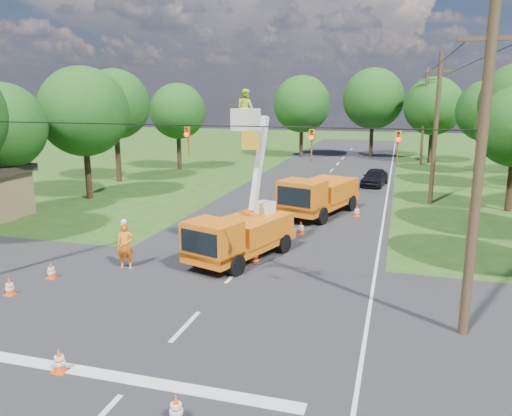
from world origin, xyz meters
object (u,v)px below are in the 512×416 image
(pole_right_mid, at_px, (436,128))
(ground_worker, at_px, (125,246))
(traffic_cone_1, at_px, (176,409))
(traffic_cone_4, at_px, (51,271))
(traffic_cone_0, at_px, (59,361))
(tree_left_d, at_px, (83,112))
(distant_car, at_px, (374,177))
(tree_right_e, at_px, (487,111))
(pole_right_near, at_px, (479,172))
(traffic_cone_5, at_px, (10,286))
(tree_far_b, at_px, (373,99))
(tree_left_c, at_px, (2,127))
(traffic_cone_2, at_px, (255,254))
(pole_right_far, at_px, (424,116))
(second_truck, at_px, (318,195))
(tree_far_a, at_px, (302,104))
(traffic_cone_7, at_px, (357,211))
(tree_left_f, at_px, (178,111))
(tree_far_c, at_px, (434,106))
(traffic_cone_3, at_px, (301,228))
(bucket_truck, at_px, (240,226))
(tree_left_e, at_px, (115,104))

(pole_right_mid, bearing_deg, ground_worker, -127.03)
(traffic_cone_1, height_order, traffic_cone_4, same)
(traffic_cone_0, xyz_separation_m, tree_left_d, (-12.85, 20.37, 5.77))
(distant_car, bearing_deg, tree_right_e, 53.34)
(traffic_cone_4, xyz_separation_m, pole_right_near, (15.47, -0.51, 4.75))
(traffic_cone_1, bearing_deg, traffic_cone_5, 150.90)
(traffic_cone_4, relative_size, tree_far_b, 0.07)
(traffic_cone_0, bearing_deg, tree_far_b, 84.16)
(tree_left_c, bearing_deg, tree_far_b, 61.56)
(traffic_cone_5, bearing_deg, pole_right_near, 4.98)
(traffic_cone_2, xyz_separation_m, pole_right_far, (8.15, 35.21, 4.75))
(pole_right_far, bearing_deg, second_truck, -104.85)
(pole_right_near, height_order, tree_far_a, pole_right_near)
(traffic_cone_0, xyz_separation_m, pole_right_near, (10.65, 5.37, 4.75))
(traffic_cone_0, height_order, traffic_cone_1, same)
(traffic_cone_1, distance_m, tree_left_c, 24.43)
(tree_left_d, bearing_deg, distant_car, 28.84)
(traffic_cone_2, relative_size, traffic_cone_5, 1.00)
(distant_car, xyz_separation_m, tree_left_c, (-20.94, -16.71, 4.73))
(distant_car, distance_m, pole_right_near, 26.39)
(traffic_cone_7, distance_m, tree_left_f, 24.87)
(tree_right_e, bearing_deg, pole_right_far, 136.67)
(traffic_cone_2, bearing_deg, tree_far_c, 76.18)
(second_truck, bearing_deg, tree_far_a, 120.29)
(pole_right_near, distance_m, pole_right_mid, 20.00)
(traffic_cone_3, bearing_deg, tree_far_b, 87.48)
(ground_worker, xyz_separation_m, tree_left_d, (-10.28, 12.53, 5.11))
(tree_left_f, distance_m, tree_far_b, 23.30)
(traffic_cone_4, xyz_separation_m, tree_far_c, (16.47, 41.49, 5.70))
(traffic_cone_4, height_order, tree_far_a, tree_far_a)
(bucket_truck, height_order, traffic_cone_7, bucket_truck)
(tree_far_b, bearing_deg, pole_right_mid, -77.59)
(traffic_cone_2, height_order, tree_left_e, tree_left_e)
(ground_worker, height_order, tree_far_a, tree_far_a)
(pole_right_near, relative_size, tree_left_c, 1.24)
(traffic_cone_4, height_order, pole_right_near, pole_right_near)
(traffic_cone_3, relative_size, tree_right_e, 0.08)
(pole_right_near, bearing_deg, traffic_cone_7, 107.12)
(distant_car, bearing_deg, traffic_cone_5, -104.95)
(traffic_cone_0, bearing_deg, tree_left_c, 134.96)
(tree_far_a, bearing_deg, second_truck, -77.01)
(traffic_cone_7, xyz_separation_m, tree_far_c, (5.50, 27.38, 5.70))
(tree_left_d, height_order, tree_far_a, tree_far_a)
(tree_left_c, distance_m, tree_right_e, 39.93)
(second_truck, relative_size, traffic_cone_2, 9.97)
(traffic_cone_5, distance_m, tree_right_e, 42.42)
(traffic_cone_4, distance_m, tree_left_d, 17.54)
(second_truck, height_order, tree_far_c, tree_far_c)
(tree_left_c, xyz_separation_m, tree_far_b, (19.50, 36.00, 1.37))
(traffic_cone_2, bearing_deg, traffic_cone_1, -82.88)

